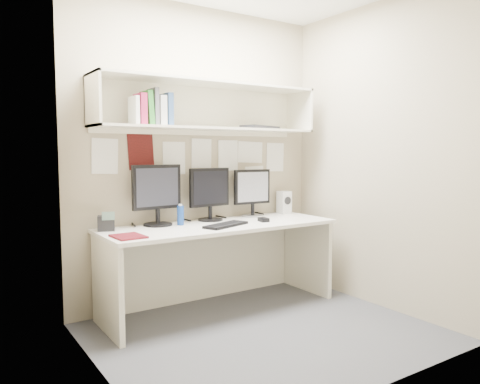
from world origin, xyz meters
TOP-DOWN VIEW (x-y plane):
  - floor at (0.00, 0.00)m, footprint 2.40×2.00m
  - wall_back at (0.00, 1.00)m, footprint 2.40×0.02m
  - wall_front at (0.00, -1.00)m, footprint 2.40×0.02m
  - wall_left at (-1.20, 0.00)m, footprint 0.02×2.00m
  - wall_right at (1.20, 0.00)m, footprint 0.02×2.00m
  - desk at (0.00, 0.65)m, footprint 2.00×0.70m
  - overhead_hutch at (0.00, 0.86)m, footprint 2.00×0.38m
  - pinned_papers at (0.00, 0.99)m, footprint 1.92×0.01m
  - monitor_left at (-0.47, 0.87)m, footprint 0.43×0.24m
  - monitor_center at (0.03, 0.87)m, footprint 0.40×0.22m
  - monitor_right at (0.49, 0.87)m, footprint 0.38×0.21m
  - keyboard at (-0.02, 0.52)m, footprint 0.45×0.29m
  - mouse at (0.38, 0.55)m, footprint 0.09×0.12m
  - speaker at (0.87, 0.88)m, footprint 0.11×0.12m
  - blue_bottle at (-0.30, 0.78)m, footprint 0.06×0.06m
  - maroon_notebook at (-0.86, 0.48)m, footprint 0.21×0.26m
  - desk_phone at (-0.90, 0.85)m, footprint 0.15×0.15m
  - book_stack at (-0.54, 0.77)m, footprint 0.31×0.18m
  - hutch_tray at (0.53, 0.80)m, footprint 0.46×0.30m

SIDE VIEW (x-z plane):
  - floor at x=0.00m, z-range -0.01..0.01m
  - desk at x=0.00m, z-range 0.00..0.73m
  - maroon_notebook at x=-0.86m, z-range 0.73..0.74m
  - keyboard at x=-0.02m, z-range 0.73..0.75m
  - mouse at x=0.38m, z-range 0.73..0.76m
  - desk_phone at x=-0.90m, z-range 0.71..0.87m
  - blue_bottle at x=-0.30m, z-range 0.73..0.90m
  - speaker at x=0.87m, z-range 0.73..0.95m
  - monitor_right at x=0.49m, z-range 0.75..1.19m
  - monitor_center at x=0.03m, z-range 0.75..1.21m
  - monitor_left at x=-0.47m, z-range 0.75..1.25m
  - pinned_papers at x=0.00m, z-range 1.01..1.49m
  - wall_back at x=0.00m, z-range 0.00..2.60m
  - wall_front at x=0.00m, z-range 0.00..2.60m
  - wall_left at x=-1.20m, z-range 0.00..2.60m
  - wall_right at x=1.20m, z-range 0.00..2.60m
  - hutch_tray at x=0.53m, z-range 1.54..1.57m
  - book_stack at x=-0.54m, z-range 1.52..1.81m
  - overhead_hutch at x=0.00m, z-range 1.52..1.92m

